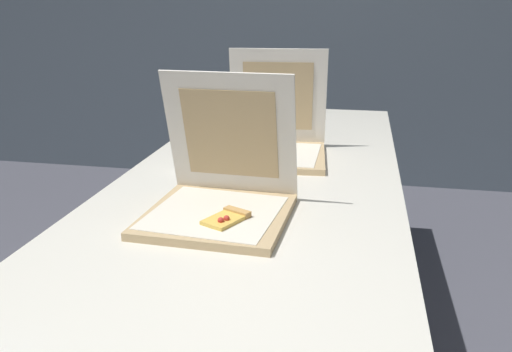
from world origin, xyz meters
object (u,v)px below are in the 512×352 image
Objects in this scene: cup_white_mid at (186,161)px; cup_white_far at (222,134)px; table at (261,188)px; pizza_box_middle at (275,142)px; pizza_box_front at (220,197)px.

cup_white_mid is 1.00× the size of cup_white_far.
cup_white_mid is at bearing 179.57° from table.
cup_white_mid is 0.40m from cup_white_far.
cup_white_far is (0.03, 0.40, 0.00)m from cup_white_mid.
pizza_box_middle is 0.37m from cup_white_mid.
cup_white_mid is (-0.22, 0.37, -0.02)m from pizza_box_front.
pizza_box_middle reaches higher than table.
pizza_box_front is 0.96× the size of pizza_box_middle.
pizza_box_middle reaches higher than cup_white_mid.
cup_white_mid is (-0.27, -0.24, -0.02)m from pizza_box_middle.
pizza_box_front is at bearing -58.82° from cup_white_mid.
pizza_box_front is 0.61m from pizza_box_middle.
cup_white_mid is (-0.27, 0.00, 0.08)m from table.
pizza_box_middle is at bearing 87.64° from pizza_box_front.
cup_white_far is at bearing 85.80° from cup_white_mid.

